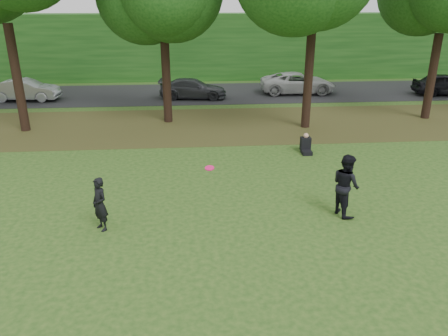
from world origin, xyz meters
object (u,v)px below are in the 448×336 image
object	(u,v)px
frisbee	(210,168)
seated_person	(306,145)
player_right	(346,185)
player_left	(100,204)

from	to	relation	value
frisbee	seated_person	world-z (taller)	frisbee
player_right	player_left	bearing A→B (deg)	78.35
player_left	seated_person	distance (m)	9.61
player_right	frisbee	xyz separation A→B (m)	(-4.07, -0.05, 0.70)
frisbee	seated_person	distance (m)	7.32
player_right	frisbee	bearing A→B (deg)	76.15
player_left	frisbee	world-z (taller)	frisbee
player_left	player_right	bearing A→B (deg)	53.18
frisbee	seated_person	bearing A→B (deg)	52.55
player_right	frisbee	size ratio (longest dim) A/B	5.06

